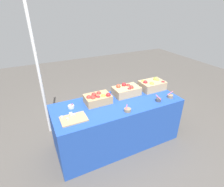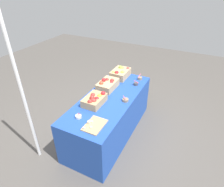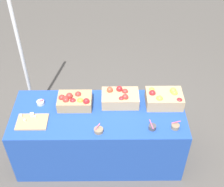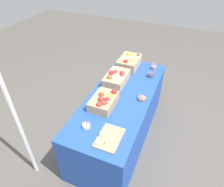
{
  "view_description": "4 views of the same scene",
  "coord_description": "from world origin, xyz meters",
  "px_view_note": "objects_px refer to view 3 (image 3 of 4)",
  "views": [
    {
      "loc": [
        -1.06,
        -1.99,
        2.05
      ],
      "look_at": [
        -0.09,
        -0.0,
        0.91
      ],
      "focal_mm": 28.3,
      "sensor_mm": 36.0,
      "label": 1
    },
    {
      "loc": [
        -2.31,
        -1.19,
        2.42
      ],
      "look_at": [
        0.06,
        -0.02,
        0.78
      ],
      "focal_mm": 31.02,
      "sensor_mm": 36.0,
      "label": 2
    },
    {
      "loc": [
        0.13,
        -2.32,
        3.07
      ],
      "look_at": [
        0.15,
        0.07,
        0.96
      ],
      "focal_mm": 48.31,
      "sensor_mm": 36.0,
      "label": 3
    },
    {
      "loc": [
        -1.9,
        -0.67,
        2.33
      ],
      "look_at": [
        -0.15,
        0.06,
        0.86
      ],
      "focal_mm": 32.38,
      "sensor_mm": 36.0,
      "label": 4
    }
  ],
  "objects_px": {
    "sample_bowl_near": "(152,127)",
    "tent_pole": "(20,47)",
    "sample_bowl_far": "(175,126)",
    "sample_bowl_extra": "(99,130)",
    "apple_crate_middle": "(120,98)",
    "sample_bowl_mid": "(41,103)",
    "cutting_board_front": "(32,121)",
    "apple_crate_right": "(74,101)",
    "apple_crate_left": "(164,98)"
  },
  "relations": [
    {
      "from": "apple_crate_left",
      "to": "sample_bowl_far",
      "type": "height_order",
      "value": "apple_crate_left"
    },
    {
      "from": "sample_bowl_mid",
      "to": "sample_bowl_far",
      "type": "distance_m",
      "value": 1.5
    },
    {
      "from": "tent_pole",
      "to": "apple_crate_left",
      "type": "bearing_deg",
      "value": -20.14
    },
    {
      "from": "apple_crate_right",
      "to": "sample_bowl_mid",
      "type": "xyz_separation_m",
      "value": [
        -0.39,
        0.03,
        -0.05
      ]
    },
    {
      "from": "sample_bowl_extra",
      "to": "tent_pole",
      "type": "height_order",
      "value": "tent_pole"
    },
    {
      "from": "sample_bowl_near",
      "to": "sample_bowl_mid",
      "type": "distance_m",
      "value": 1.27
    },
    {
      "from": "apple_crate_left",
      "to": "tent_pole",
      "type": "bearing_deg",
      "value": 159.86
    },
    {
      "from": "sample_bowl_mid",
      "to": "sample_bowl_extra",
      "type": "bearing_deg",
      "value": -32.21
    },
    {
      "from": "apple_crate_left",
      "to": "apple_crate_right",
      "type": "bearing_deg",
      "value": -178.54
    },
    {
      "from": "sample_bowl_near",
      "to": "sample_bowl_extra",
      "type": "bearing_deg",
      "value": -176.41
    },
    {
      "from": "apple_crate_left",
      "to": "cutting_board_front",
      "type": "xyz_separation_m",
      "value": [
        -1.43,
        -0.28,
        -0.07
      ]
    },
    {
      "from": "sample_bowl_near",
      "to": "sample_bowl_far",
      "type": "bearing_deg",
      "value": 2.04
    },
    {
      "from": "apple_crate_right",
      "to": "apple_crate_middle",
      "type": "bearing_deg",
      "value": 4.73
    },
    {
      "from": "sample_bowl_mid",
      "to": "tent_pole",
      "type": "relative_size",
      "value": 0.04
    },
    {
      "from": "apple_crate_middle",
      "to": "apple_crate_right",
      "type": "bearing_deg",
      "value": -175.27
    },
    {
      "from": "sample_bowl_far",
      "to": "sample_bowl_mid",
      "type": "bearing_deg",
      "value": 165.56
    },
    {
      "from": "sample_bowl_mid",
      "to": "sample_bowl_extra",
      "type": "relative_size",
      "value": 0.92
    },
    {
      "from": "apple_crate_middle",
      "to": "sample_bowl_extra",
      "type": "bearing_deg",
      "value": -118.46
    },
    {
      "from": "apple_crate_right",
      "to": "sample_bowl_near",
      "type": "xyz_separation_m",
      "value": [
        0.83,
        -0.35,
        -0.05
      ]
    },
    {
      "from": "tent_pole",
      "to": "apple_crate_middle",
      "type": "bearing_deg",
      "value": -26.68
    },
    {
      "from": "apple_crate_right",
      "to": "sample_bowl_mid",
      "type": "bearing_deg",
      "value": 175.72
    },
    {
      "from": "apple_crate_left",
      "to": "cutting_board_front",
      "type": "height_order",
      "value": "apple_crate_left"
    },
    {
      "from": "apple_crate_right",
      "to": "sample_bowl_near",
      "type": "distance_m",
      "value": 0.9
    },
    {
      "from": "apple_crate_middle",
      "to": "sample_bowl_near",
      "type": "bearing_deg",
      "value": -51.11
    },
    {
      "from": "sample_bowl_far",
      "to": "sample_bowl_extra",
      "type": "xyz_separation_m",
      "value": [
        -0.79,
        -0.04,
        -0.0
      ]
    },
    {
      "from": "apple_crate_left",
      "to": "sample_bowl_mid",
      "type": "relative_size",
      "value": 4.53
    },
    {
      "from": "apple_crate_right",
      "to": "sample_bowl_near",
      "type": "bearing_deg",
      "value": -23.14
    },
    {
      "from": "cutting_board_front",
      "to": "sample_bowl_mid",
      "type": "relative_size",
      "value": 3.66
    },
    {
      "from": "cutting_board_front",
      "to": "sample_bowl_near",
      "type": "relative_size",
      "value": 3.04
    },
    {
      "from": "sample_bowl_extra",
      "to": "sample_bowl_mid",
      "type": "bearing_deg",
      "value": 147.79
    },
    {
      "from": "apple_crate_right",
      "to": "sample_bowl_far",
      "type": "distance_m",
      "value": 1.12
    },
    {
      "from": "cutting_board_front",
      "to": "sample_bowl_mid",
      "type": "height_order",
      "value": "sample_bowl_mid"
    },
    {
      "from": "sample_bowl_far",
      "to": "tent_pole",
      "type": "relative_size",
      "value": 0.05
    },
    {
      "from": "apple_crate_left",
      "to": "sample_bowl_mid",
      "type": "height_order",
      "value": "apple_crate_left"
    },
    {
      "from": "sample_bowl_mid",
      "to": "apple_crate_left",
      "type": "bearing_deg",
      "value": -0.15
    },
    {
      "from": "apple_crate_right",
      "to": "sample_bowl_far",
      "type": "bearing_deg",
      "value": -17.94
    },
    {
      "from": "apple_crate_left",
      "to": "sample_bowl_extra",
      "type": "bearing_deg",
      "value": -150.15
    },
    {
      "from": "apple_crate_left",
      "to": "cutting_board_front",
      "type": "relative_size",
      "value": 1.24
    },
    {
      "from": "sample_bowl_near",
      "to": "sample_bowl_extra",
      "type": "distance_m",
      "value": 0.55
    },
    {
      "from": "apple_crate_left",
      "to": "sample_bowl_mid",
      "type": "xyz_separation_m",
      "value": [
        -1.38,
        0.0,
        -0.06
      ]
    },
    {
      "from": "apple_crate_middle",
      "to": "sample_bowl_mid",
      "type": "bearing_deg",
      "value": -179.17
    },
    {
      "from": "sample_bowl_far",
      "to": "sample_bowl_extra",
      "type": "distance_m",
      "value": 0.79
    },
    {
      "from": "apple_crate_right",
      "to": "sample_bowl_far",
      "type": "height_order",
      "value": "apple_crate_right"
    },
    {
      "from": "sample_bowl_near",
      "to": "tent_pole",
      "type": "relative_size",
      "value": 0.05
    },
    {
      "from": "cutting_board_front",
      "to": "tent_pole",
      "type": "height_order",
      "value": "tent_pole"
    },
    {
      "from": "apple_crate_left",
      "to": "sample_bowl_extra",
      "type": "xyz_separation_m",
      "value": [
        -0.72,
        -0.41,
        -0.06
      ]
    },
    {
      "from": "cutting_board_front",
      "to": "sample_bowl_mid",
      "type": "distance_m",
      "value": 0.28
    },
    {
      "from": "sample_bowl_near",
      "to": "sample_bowl_mid",
      "type": "xyz_separation_m",
      "value": [
        -1.21,
        0.38,
        -0.0
      ]
    },
    {
      "from": "sample_bowl_far",
      "to": "sample_bowl_near",
      "type": "bearing_deg",
      "value": -177.96
    },
    {
      "from": "apple_crate_left",
      "to": "sample_bowl_far",
      "type": "bearing_deg",
      "value": -79.28
    }
  ]
}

